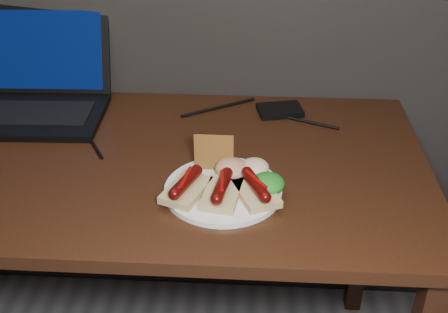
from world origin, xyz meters
TOP-DOWN VIEW (x-y plane):
  - desk at (0.00, 1.38)m, footprint 1.40×0.70m
  - laptop at (-0.30, 1.62)m, footprint 0.42×0.34m
  - hard_drive at (0.37, 1.63)m, footprint 0.13×0.10m
  - desk_cables at (-0.02, 1.53)m, footprint 1.05×0.37m
  - plate at (0.24, 1.26)m, footprint 0.30×0.30m
  - bread_sausage_left at (0.16, 1.23)m, footprint 0.11×0.13m
  - bread_sausage_center at (0.24, 1.22)m, footprint 0.09×0.12m
  - bread_sausage_right at (0.31, 1.23)m, footprint 0.11×0.13m
  - crispbread at (0.21, 1.33)m, footprint 0.08×0.01m
  - salad_greens at (0.33, 1.25)m, footprint 0.07×0.07m
  - salsa_mound at (0.25, 1.30)m, footprint 0.07×0.07m
  - coleslaw_mound at (0.30, 1.31)m, footprint 0.06×0.06m

SIDE VIEW (x-z plane):
  - desk at x=0.00m, z-range 0.29..1.04m
  - desk_cables at x=-0.02m, z-range 0.75..0.76m
  - plate at x=0.24m, z-range 0.75..0.76m
  - hard_drive at x=0.37m, z-range 0.75..0.77m
  - bread_sausage_left at x=0.16m, z-range 0.76..0.80m
  - bread_sausage_center at x=0.24m, z-range 0.76..0.80m
  - bread_sausage_right at x=0.31m, z-range 0.76..0.80m
  - coleslaw_mound at x=0.30m, z-range 0.76..0.80m
  - salad_greens at x=0.33m, z-range 0.76..0.80m
  - salsa_mound at x=0.25m, z-range 0.76..0.80m
  - crispbread at x=0.21m, z-range 0.76..0.85m
  - laptop at x=-0.30m, z-range 0.68..0.93m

